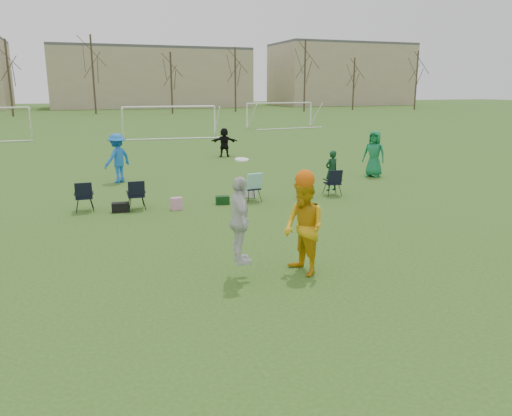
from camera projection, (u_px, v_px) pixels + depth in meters
name	position (u px, v px, depth m)	size (l,w,h in m)	color
ground	(267.00, 296.00, 9.50)	(260.00, 260.00, 0.00)	#2E531A
fielder_blue	(117.00, 158.00, 20.68)	(1.31, 0.76, 2.04)	blue
fielder_green_far	(374.00, 154.00, 22.03)	(0.99, 0.65, 2.03)	#136F3F
fielder_black	(224.00, 142.00, 28.51)	(1.53, 0.49, 1.65)	black
center_contest	(282.00, 224.00, 10.29)	(2.09, 1.24, 2.54)	silver
sideline_setup	(228.00, 188.00, 17.18)	(9.29, 1.39, 1.64)	#0E341A
goal_mid	(170.00, 113.00, 39.62)	(7.40, 0.63, 2.46)	white
goal_right	(280.00, 108.00, 49.07)	(7.35, 1.14, 2.46)	white
tree_line	(96.00, 79.00, 72.24)	(110.28, 3.28, 11.40)	#382B21
building_row	(124.00, 77.00, 98.08)	(126.00, 16.00, 13.00)	tan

